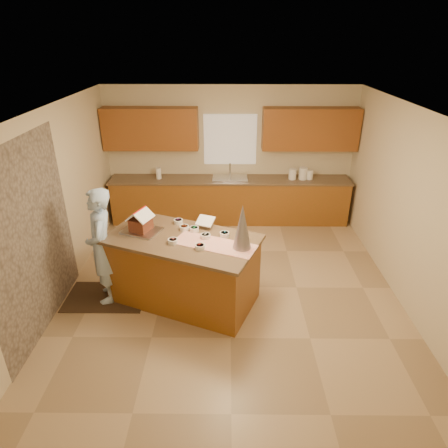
% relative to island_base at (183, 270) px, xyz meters
% --- Properties ---
extents(floor, '(5.50, 5.50, 0.00)m').
position_rel_island_base_xyz_m(floor, '(0.68, 0.29, -0.49)').
color(floor, tan).
rests_on(floor, ground).
extents(ceiling, '(5.50, 5.50, 0.00)m').
position_rel_island_base_xyz_m(ceiling, '(0.68, 0.29, 2.21)').
color(ceiling, silver).
rests_on(ceiling, floor).
extents(wall_back, '(5.50, 5.50, 0.00)m').
position_rel_island_base_xyz_m(wall_back, '(0.68, 3.04, 0.86)').
color(wall_back, beige).
rests_on(wall_back, floor).
extents(wall_front, '(5.50, 5.50, 0.00)m').
position_rel_island_base_xyz_m(wall_front, '(0.68, -2.46, 0.86)').
color(wall_front, beige).
rests_on(wall_front, floor).
extents(wall_left, '(5.50, 5.50, 0.00)m').
position_rel_island_base_xyz_m(wall_left, '(-1.82, 0.29, 0.86)').
color(wall_left, beige).
rests_on(wall_left, floor).
extents(wall_right, '(5.50, 5.50, 0.00)m').
position_rel_island_base_xyz_m(wall_right, '(3.18, 0.29, 0.86)').
color(wall_right, beige).
rests_on(wall_right, floor).
extents(stone_accent, '(0.00, 2.50, 2.50)m').
position_rel_island_base_xyz_m(stone_accent, '(-1.80, -0.51, 0.76)').
color(stone_accent, gray).
rests_on(stone_accent, wall_left).
extents(window_curtain, '(1.05, 0.03, 1.00)m').
position_rel_island_base_xyz_m(window_curtain, '(0.68, 3.01, 1.16)').
color(window_curtain, white).
rests_on(window_curtain, wall_back).
extents(back_counter_base, '(4.80, 0.60, 0.88)m').
position_rel_island_base_xyz_m(back_counter_base, '(0.68, 2.74, -0.05)').
color(back_counter_base, brown).
rests_on(back_counter_base, floor).
extents(back_counter_top, '(4.85, 0.63, 0.04)m').
position_rel_island_base_xyz_m(back_counter_top, '(0.68, 2.74, 0.41)').
color(back_counter_top, brown).
rests_on(back_counter_top, back_counter_base).
extents(upper_cabinet_left, '(1.85, 0.35, 0.80)m').
position_rel_island_base_xyz_m(upper_cabinet_left, '(-0.87, 2.86, 1.41)').
color(upper_cabinet_left, brown).
rests_on(upper_cabinet_left, wall_back).
extents(upper_cabinet_right, '(1.85, 0.35, 0.80)m').
position_rel_island_base_xyz_m(upper_cabinet_right, '(2.23, 2.86, 1.41)').
color(upper_cabinet_right, brown).
rests_on(upper_cabinet_right, wall_back).
extents(sink, '(0.70, 0.45, 0.12)m').
position_rel_island_base_xyz_m(sink, '(0.68, 2.74, 0.40)').
color(sink, silver).
rests_on(sink, back_counter_top).
extents(faucet, '(0.03, 0.03, 0.28)m').
position_rel_island_base_xyz_m(faucet, '(0.68, 2.92, 0.57)').
color(faucet, silver).
rests_on(faucet, back_counter_top).
extents(island_base, '(2.24, 1.69, 0.98)m').
position_rel_island_base_xyz_m(island_base, '(0.00, 0.00, 0.00)').
color(island_base, brown).
rests_on(island_base, floor).
extents(island_top, '(2.35, 1.80, 0.04)m').
position_rel_island_base_xyz_m(island_top, '(-0.00, 0.00, 0.51)').
color(island_top, brown).
rests_on(island_top, island_base).
extents(table_runner, '(1.18, 0.79, 0.01)m').
position_rel_island_base_xyz_m(table_runner, '(0.46, -0.19, 0.54)').
color(table_runner, red).
rests_on(table_runner, island_top).
extents(baking_tray, '(0.62, 0.54, 0.03)m').
position_rel_island_base_xyz_m(baking_tray, '(-0.59, 0.18, 0.55)').
color(baking_tray, silver).
rests_on(baking_tray, island_top).
extents(cookbook, '(0.30, 0.27, 0.11)m').
position_rel_island_base_xyz_m(cookbook, '(0.32, 0.33, 0.64)').
color(cookbook, white).
rests_on(cookbook, island_top).
extents(tinsel_tree, '(0.32, 0.32, 0.61)m').
position_rel_island_base_xyz_m(tinsel_tree, '(0.83, -0.28, 0.84)').
color(tinsel_tree, '#B1B2BE').
rests_on(tinsel_tree, island_top).
extents(rug, '(1.17, 0.76, 0.01)m').
position_rel_island_base_xyz_m(rug, '(-1.18, 0.01, -0.48)').
color(rug, black).
rests_on(rug, floor).
extents(boy, '(0.54, 0.70, 1.72)m').
position_rel_island_base_xyz_m(boy, '(-1.13, 0.01, 0.38)').
color(boy, '#ADCEF6').
rests_on(boy, rug).
extents(canister_a, '(0.15, 0.15, 0.21)m').
position_rel_island_base_xyz_m(canister_a, '(1.94, 2.74, 0.53)').
color(canister_a, white).
rests_on(canister_a, back_counter_top).
extents(canister_b, '(0.17, 0.17, 0.24)m').
position_rel_island_base_xyz_m(canister_b, '(2.15, 2.74, 0.55)').
color(canister_b, white).
rests_on(canister_b, back_counter_top).
extents(canister_c, '(0.13, 0.13, 0.19)m').
position_rel_island_base_xyz_m(canister_c, '(2.29, 2.74, 0.52)').
color(canister_c, white).
rests_on(canister_c, back_counter_top).
extents(paper_towel, '(0.10, 0.10, 0.22)m').
position_rel_island_base_xyz_m(paper_towel, '(-0.75, 2.74, 0.54)').
color(paper_towel, white).
rests_on(paper_towel, back_counter_top).
extents(gingerbread_house, '(0.40, 0.40, 0.31)m').
position_rel_island_base_xyz_m(gingerbread_house, '(-0.59, 0.18, 0.68)').
color(gingerbread_house, maroon).
rests_on(gingerbread_house, baking_tray).
extents(candy_bowls, '(0.83, 0.90, 0.06)m').
position_rel_island_base_xyz_m(candy_bowls, '(0.17, 0.07, 0.57)').
color(candy_bowls, teal).
rests_on(candy_bowls, island_top).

